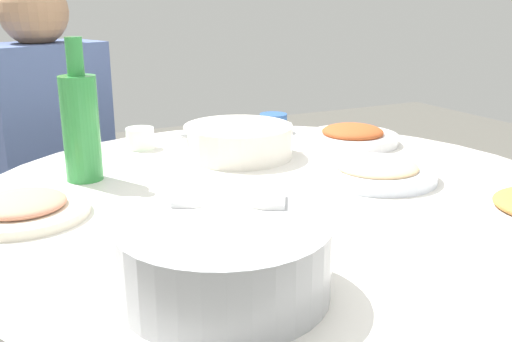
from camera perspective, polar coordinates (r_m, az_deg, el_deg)
The scene contains 11 objects.
round_dining_table at distance 1.16m, azimuth 2.03°, elevation -7.15°, with size 1.20×1.20×0.77m.
rice_bowl at distance 0.74m, azimuth -3.16°, elevation -8.41°, with size 0.27×0.27×0.11m.
soup_bowl at distance 1.37m, azimuth -1.75°, elevation 2.88°, with size 0.28×0.26×0.07m.
dish_shrimp at distance 1.08m, azimuth -22.00°, elevation -3.39°, with size 0.23×0.23×0.04m.
dish_stirfry at distance 1.51m, azimuth 9.46°, elevation 3.42°, with size 0.23×0.23×0.05m.
dish_noodles at distance 1.23m, azimuth 11.78°, elevation 0.03°, with size 0.25×0.25×0.04m.
green_bottle at distance 1.23m, azimuth -16.85°, elevation 4.43°, with size 0.07×0.07×0.29m.
tea_cup_near at distance 1.62m, azimuth 1.71°, elevation 4.74°, with size 0.08×0.08×0.05m, color #2A5292.
tea_cup_far at distance 1.47m, azimuth -11.31°, elevation 3.17°, with size 0.07×0.07×0.05m, color white.
stool_for_diner_right at distance 2.01m, azimuth -18.35°, elevation -11.48°, with size 0.35×0.35×0.43m, color brown.
diner_right at distance 1.82m, azimuth -19.88°, elevation 3.50°, with size 0.42×0.43×0.76m.
Camera 1 is at (0.52, 0.93, 1.14)m, focal length 40.72 mm.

